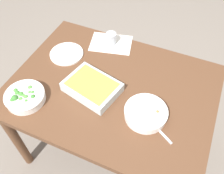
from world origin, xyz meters
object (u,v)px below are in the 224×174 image
object	(u,v)px
baking_dish	(92,87)
drink_cup	(111,39)
stew_bowl	(146,113)
broccoli_bowl	(25,97)
spoon_by_stew	(156,127)
side_plate	(67,54)
spoon_by_broccoli	(25,94)

from	to	relation	value
baking_dish	drink_cup	distance (m)	0.43
stew_bowl	broccoli_bowl	size ratio (longest dim) A/B	1.03
baking_dish	spoon_by_stew	xyz separation A→B (m)	(-0.42, 0.09, -0.03)
drink_cup	spoon_by_stew	bearing A→B (deg)	133.40
broccoli_bowl	side_plate	bearing A→B (deg)	-92.75
broccoli_bowl	side_plate	size ratio (longest dim) A/B	1.03
drink_cup	spoon_by_stew	distance (m)	0.71
side_plate	spoon_by_stew	bearing A→B (deg)	157.49
drink_cup	spoon_by_broccoli	size ratio (longest dim) A/B	0.61
side_plate	drink_cup	bearing A→B (deg)	-135.72
stew_bowl	spoon_by_stew	world-z (taller)	stew_bowl
broccoli_bowl	baking_dish	bearing A→B (deg)	-145.83
baking_dish	spoon_by_broccoli	size ratio (longest dim) A/B	2.47
drink_cup	spoon_by_stew	xyz separation A→B (m)	(-0.49, 0.51, -0.03)
baking_dish	drink_cup	xyz separation A→B (m)	(0.07, -0.42, 0.00)
baking_dish	side_plate	xyz separation A→B (m)	(0.29, -0.20, -0.03)
baking_dish	spoon_by_broccoli	xyz separation A→B (m)	(0.34, 0.18, -0.03)
side_plate	broccoli_bowl	bearing A→B (deg)	87.25
baking_dish	side_plate	bearing A→B (deg)	-34.89
broccoli_bowl	spoon_by_stew	world-z (taller)	broccoli_bowl
spoon_by_stew	spoon_by_broccoli	distance (m)	0.77
broccoli_bowl	baking_dish	xyz separation A→B (m)	(-0.31, -0.21, 0.00)
side_plate	baking_dish	bearing A→B (deg)	145.11
spoon_by_stew	spoon_by_broccoli	bearing A→B (deg)	6.85
side_plate	spoon_by_broccoli	bearing A→B (deg)	82.69
spoon_by_stew	stew_bowl	bearing A→B (deg)	-30.70
stew_bowl	spoon_by_broccoli	world-z (taller)	stew_bowl
broccoli_bowl	baking_dish	world-z (taller)	broccoli_bowl
drink_cup	broccoli_bowl	bearing A→B (deg)	68.96
stew_bowl	broccoli_bowl	bearing A→B (deg)	14.41
baking_dish	broccoli_bowl	bearing A→B (deg)	34.17
stew_bowl	drink_cup	xyz separation A→B (m)	(0.41, -0.47, 0.01)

